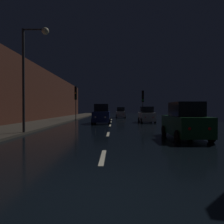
# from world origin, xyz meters

# --- Properties ---
(ground) EXTENTS (27.26, 84.00, 0.02)m
(ground) POSITION_xyz_m (0.00, 24.50, -0.01)
(ground) COLOR black
(sidewalk_left) EXTENTS (4.40, 84.00, 0.15)m
(sidewalk_left) POSITION_xyz_m (-7.43, 24.50, 0.07)
(sidewalk_left) COLOR #38332B
(sidewalk_left) RESTS_ON ground
(building_facade_left) EXTENTS (0.80, 63.00, 7.41)m
(building_facade_left) POSITION_xyz_m (-10.03, 21.00, 3.70)
(building_facade_left) COLOR #472319
(building_facade_left) RESTS_ON ground
(lane_centerline) EXTENTS (0.16, 25.90, 0.01)m
(lane_centerline) POSITION_xyz_m (0.00, 15.29, 0.01)
(lane_centerline) COLOR beige
(lane_centerline) RESTS_ON ground
(traffic_light_far_left) EXTENTS (0.31, 0.46, 4.84)m
(traffic_light_far_left) POSITION_xyz_m (-5.13, 25.34, 3.52)
(traffic_light_far_left) COLOR #38383A
(traffic_light_far_left) RESTS_ON ground
(traffic_light_far_right) EXTENTS (0.33, 0.47, 4.64)m
(traffic_light_far_right) POSITION_xyz_m (5.13, 29.61, 3.35)
(traffic_light_far_right) COLOR #38383A
(traffic_light_far_right) RESTS_ON ground
(streetlamp_overhead) EXTENTS (1.70, 0.44, 6.75)m
(streetlamp_overhead) POSITION_xyz_m (-4.85, 8.91, 4.51)
(streetlamp_overhead) COLOR #2D2D30
(streetlamp_overhead) RESTS_ON ground
(car_approaching_headlights) EXTENTS (1.99, 4.32, 2.18)m
(car_approaching_headlights) POSITION_xyz_m (-1.01, 19.01, 0.99)
(car_approaching_headlights) COLOR #141E51
(car_approaching_headlights) RESTS_ON ground
(car_distant_taillights) EXTENTS (1.76, 3.82, 1.92)m
(car_distant_taillights) POSITION_xyz_m (1.60, 33.32, 0.88)
(car_distant_taillights) COLOR #A5A8AD
(car_distant_taillights) RESTS_ON ground
(car_parked_right_far) EXTENTS (1.74, 3.77, 1.90)m
(car_parked_right_far) POSITION_xyz_m (4.33, 20.73, 0.87)
(car_parked_right_far) COLOR silver
(car_parked_right_far) RESTS_ON ground
(car_parked_right_near) EXTENTS (1.84, 3.99, 2.01)m
(car_parked_right_near) POSITION_xyz_m (4.33, 7.45, 0.92)
(car_parked_right_near) COLOR #0F3819
(car_parked_right_near) RESTS_ON ground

